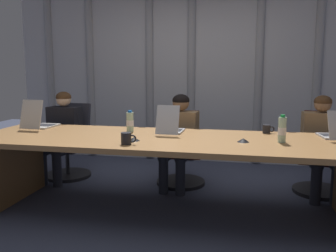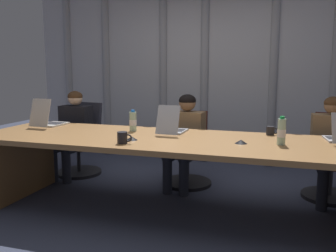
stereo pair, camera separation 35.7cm
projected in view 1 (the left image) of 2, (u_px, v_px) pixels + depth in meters
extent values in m
plane|color=#383D51|center=(168.00, 212.00, 3.63)|extent=(11.41, 11.41, 0.00)
cube|color=olive|center=(168.00, 140.00, 3.52)|extent=(3.86, 1.16, 0.05)
cube|color=black|center=(168.00, 147.00, 3.53)|extent=(3.28, 0.10, 0.06)
cube|color=brown|center=(16.00, 168.00, 3.91)|extent=(0.08, 0.98, 0.70)
cube|color=#B2B2B7|center=(197.00, 62.00, 5.47)|extent=(5.70, 0.10, 3.04)
cylinder|color=gray|center=(50.00, 62.00, 5.89)|extent=(0.12, 0.12, 2.98)
cylinder|color=gray|center=(90.00, 62.00, 5.76)|extent=(0.12, 0.12, 2.98)
cylinder|color=gray|center=(150.00, 62.00, 5.56)|extent=(0.12, 0.12, 2.98)
cylinder|color=gray|center=(191.00, 62.00, 5.43)|extent=(0.12, 0.12, 2.98)
cylinder|color=gray|center=(259.00, 62.00, 5.23)|extent=(0.12, 0.12, 2.98)
cylinder|color=gray|center=(318.00, 61.00, 5.07)|extent=(0.12, 0.12, 2.98)
cube|color=beige|center=(44.00, 126.00, 4.17)|extent=(0.26, 0.35, 0.02)
cube|color=black|center=(45.00, 125.00, 4.20)|extent=(0.22, 0.20, 0.00)
cube|color=beige|center=(31.00, 114.00, 3.94)|extent=(0.25, 0.11, 0.31)
cube|color=black|center=(32.00, 114.00, 3.94)|extent=(0.23, 0.10, 0.28)
cube|color=#A8ADB7|center=(172.00, 131.00, 3.84)|extent=(0.24, 0.32, 0.02)
cube|color=black|center=(172.00, 130.00, 3.86)|extent=(0.20, 0.18, 0.00)
cube|color=#A8ADB7|center=(168.00, 120.00, 3.62)|extent=(0.23, 0.12, 0.28)
cube|color=black|center=(168.00, 120.00, 3.62)|extent=(0.21, 0.10, 0.25)
cube|color=#BCBCC1|center=(332.00, 136.00, 3.55)|extent=(0.26, 0.32, 0.02)
cube|color=black|center=(331.00, 135.00, 3.57)|extent=(0.21, 0.18, 0.00)
cube|color=#2D2D38|center=(67.00, 146.00, 4.76)|extent=(0.53, 0.53, 0.08)
cube|color=#2D2D38|center=(75.00, 122.00, 4.92)|extent=(0.44, 0.17, 0.51)
cylinder|color=#262628|center=(68.00, 161.00, 4.79)|extent=(0.05, 0.05, 0.33)
cylinder|color=black|center=(68.00, 175.00, 4.82)|extent=(0.60, 0.60, 0.04)
cube|color=#511E19|center=(181.00, 152.00, 4.45)|extent=(0.53, 0.53, 0.08)
cube|color=#511E19|center=(182.00, 128.00, 4.63)|extent=(0.44, 0.16, 0.45)
cylinder|color=#262628|center=(181.00, 168.00, 4.49)|extent=(0.05, 0.05, 0.33)
cylinder|color=black|center=(181.00, 182.00, 4.51)|extent=(0.60, 0.60, 0.04)
cube|color=#511E19|center=(321.00, 158.00, 4.13)|extent=(0.55, 0.55, 0.08)
cube|color=#511E19|center=(322.00, 131.00, 4.29)|extent=(0.45, 0.19, 0.48)
cylinder|color=#262628|center=(320.00, 175.00, 4.16)|extent=(0.05, 0.05, 0.33)
cylinder|color=black|center=(319.00, 191.00, 4.19)|extent=(0.60, 0.60, 0.04)
cube|color=black|center=(65.00, 125.00, 4.69)|extent=(0.42, 0.25, 0.48)
sphere|color=beige|center=(64.00, 99.00, 4.64)|extent=(0.19, 0.19, 0.19)
ellipsoid|color=#472D19|center=(64.00, 97.00, 4.64)|extent=(0.19, 0.19, 0.14)
cylinder|color=black|center=(77.00, 122.00, 4.64)|extent=(0.08, 0.14, 0.27)
cylinder|color=beige|center=(68.00, 134.00, 4.46)|extent=(0.08, 0.30, 0.06)
cylinder|color=black|center=(53.00, 121.00, 4.73)|extent=(0.08, 0.14, 0.27)
cylinder|color=beige|center=(44.00, 132.00, 4.55)|extent=(0.08, 0.30, 0.06)
cylinder|color=#262833|center=(64.00, 150.00, 4.52)|extent=(0.16, 0.41, 0.13)
cylinder|color=#262833|center=(57.00, 169.00, 4.38)|extent=(0.11, 0.11, 0.43)
cylinder|color=#262833|center=(50.00, 149.00, 4.57)|extent=(0.16, 0.41, 0.13)
cylinder|color=#262833|center=(43.00, 168.00, 4.43)|extent=(0.11, 0.11, 0.43)
cube|color=olive|center=(181.00, 130.00, 4.39)|extent=(0.43, 0.26, 0.46)
sphere|color=#8C6647|center=(181.00, 103.00, 4.34)|extent=(0.20, 0.20, 0.20)
ellipsoid|color=black|center=(181.00, 100.00, 4.34)|extent=(0.21, 0.21, 0.15)
cylinder|color=olive|center=(195.00, 128.00, 4.33)|extent=(0.08, 0.14, 0.27)
cylinder|color=#8C6647|center=(191.00, 140.00, 4.16)|extent=(0.09, 0.30, 0.06)
cylinder|color=olive|center=(167.00, 126.00, 4.44)|extent=(0.08, 0.14, 0.27)
cylinder|color=#8C6647|center=(162.00, 139.00, 4.26)|extent=(0.09, 0.30, 0.06)
cylinder|color=#262833|center=(184.00, 155.00, 4.22)|extent=(0.17, 0.41, 0.13)
cylinder|color=#262833|center=(180.00, 177.00, 4.08)|extent=(0.11, 0.11, 0.43)
cylinder|color=#262833|center=(168.00, 154.00, 4.27)|extent=(0.17, 0.41, 0.13)
cylinder|color=#262833|center=(163.00, 175.00, 4.14)|extent=(0.11, 0.11, 0.43)
cube|color=olive|center=(321.00, 134.00, 4.07)|extent=(0.41, 0.23, 0.49)
sphere|color=#8C6647|center=(323.00, 104.00, 4.02)|extent=(0.19, 0.19, 0.19)
ellipsoid|color=#472D19|center=(323.00, 102.00, 4.01)|extent=(0.19, 0.19, 0.14)
cylinder|color=olive|center=(305.00, 129.00, 4.10)|extent=(0.07, 0.14, 0.27)
cylinder|color=#8C6647|center=(308.00, 143.00, 3.91)|extent=(0.07, 0.30, 0.06)
cylinder|color=#262833|center=(333.00, 162.00, 3.90)|extent=(0.14, 0.40, 0.13)
cylinder|color=#262833|center=(336.00, 186.00, 3.76)|extent=(0.11, 0.11, 0.43)
cylinder|color=#262833|center=(314.00, 162.00, 3.94)|extent=(0.14, 0.40, 0.13)
cylinder|color=#262833|center=(316.00, 185.00, 3.80)|extent=(0.11, 0.11, 0.43)
cylinder|color=#ADD1B2|center=(130.00, 122.00, 3.85)|extent=(0.08, 0.08, 0.21)
cylinder|color=white|center=(130.00, 123.00, 3.85)|extent=(0.08, 0.08, 0.06)
cylinder|color=blue|center=(130.00, 111.00, 3.83)|extent=(0.04, 0.04, 0.02)
cylinder|color=#ADD1B2|center=(282.00, 130.00, 3.28)|extent=(0.07, 0.07, 0.23)
cylinder|color=white|center=(282.00, 131.00, 3.28)|extent=(0.07, 0.07, 0.07)
cylinder|color=green|center=(283.00, 116.00, 3.26)|extent=(0.04, 0.04, 0.02)
cylinder|color=black|center=(266.00, 129.00, 3.77)|extent=(0.08, 0.08, 0.09)
torus|color=black|center=(272.00, 129.00, 3.76)|extent=(0.06, 0.01, 0.06)
cylinder|color=black|center=(126.00, 138.00, 3.21)|extent=(0.09, 0.09, 0.10)
torus|color=black|center=(132.00, 139.00, 3.20)|extent=(0.07, 0.01, 0.07)
cone|color=black|center=(134.00, 139.00, 3.37)|extent=(0.11, 0.11, 0.03)
cone|color=black|center=(243.00, 140.00, 3.31)|extent=(0.11, 0.11, 0.03)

